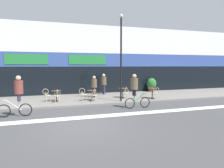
# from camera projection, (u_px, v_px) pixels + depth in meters

# --- Properties ---
(ground_plane) EXTENTS (120.00, 120.00, 0.00)m
(ground_plane) POSITION_uv_depth(u_px,v_px,m) (82.00, 127.00, 9.33)
(ground_plane) COLOR #424244
(sidewalk_slab) EXTENTS (40.00, 5.50, 0.12)m
(sidewalk_slab) POSITION_uv_depth(u_px,v_px,m) (63.00, 100.00, 16.15)
(sidewalk_slab) COLOR slate
(sidewalk_slab) RESTS_ON ground
(storefront_facade) EXTENTS (40.00, 4.06, 6.21)m
(storefront_facade) POSITION_uv_depth(u_px,v_px,m) (57.00, 60.00, 20.34)
(storefront_facade) COLOR silver
(storefront_facade) RESTS_ON ground
(bike_lane_stripe) EXTENTS (36.00, 0.70, 0.01)m
(bike_lane_stripe) POSITION_uv_depth(u_px,v_px,m) (76.00, 118.00, 10.84)
(bike_lane_stripe) COLOR silver
(bike_lane_stripe) RESTS_ON ground
(bistro_table_0) EXTENTS (0.70, 0.70, 0.73)m
(bistro_table_0) POSITION_uv_depth(u_px,v_px,m) (56.00, 94.00, 15.26)
(bistro_table_0) COLOR black
(bistro_table_0) RESTS_ON sidewalk_slab
(bistro_table_1) EXTENTS (0.68, 0.68, 0.72)m
(bistro_table_1) POSITION_uv_depth(u_px,v_px,m) (92.00, 93.00, 15.63)
(bistro_table_1) COLOR black
(bistro_table_1) RESTS_ON sidewalk_slab
(bistro_table_2) EXTENTS (0.69, 0.69, 0.74)m
(bistro_table_2) POSITION_uv_depth(u_px,v_px,m) (123.00, 91.00, 16.90)
(bistro_table_2) COLOR black
(bistro_table_2) RESTS_ON sidewalk_slab
(bistro_table_3) EXTENTS (0.71, 0.71, 0.78)m
(bistro_table_3) POSITION_uv_depth(u_px,v_px,m) (152.00, 91.00, 16.62)
(bistro_table_3) COLOR black
(bistro_table_3) RESTS_ON sidewalk_slab
(cafe_chair_0_near) EXTENTS (0.44, 0.60, 0.90)m
(cafe_chair_0_near) POSITION_uv_depth(u_px,v_px,m) (57.00, 95.00, 14.68)
(cafe_chair_0_near) COLOR beige
(cafe_chair_0_near) RESTS_ON sidewalk_slab
(cafe_chair_0_side) EXTENTS (0.60, 0.45, 0.90)m
(cafe_chair_0_side) POSITION_uv_depth(u_px,v_px,m) (47.00, 94.00, 15.05)
(cafe_chair_0_side) COLOR beige
(cafe_chair_0_side) RESTS_ON sidewalk_slab
(cafe_chair_1_near) EXTENTS (0.41, 0.58, 0.90)m
(cafe_chair_1_near) POSITION_uv_depth(u_px,v_px,m) (94.00, 94.00, 15.04)
(cafe_chair_1_near) COLOR beige
(cafe_chair_1_near) RESTS_ON sidewalk_slab
(cafe_chair_1_side) EXTENTS (0.58, 0.41, 0.90)m
(cafe_chair_1_side) POSITION_uv_depth(u_px,v_px,m) (83.00, 93.00, 15.42)
(cafe_chair_1_side) COLOR beige
(cafe_chair_1_side) RESTS_ON sidewalk_slab
(cafe_chair_2_near) EXTENTS (0.43, 0.59, 0.90)m
(cafe_chair_2_near) POSITION_uv_depth(u_px,v_px,m) (126.00, 92.00, 16.31)
(cafe_chair_2_near) COLOR beige
(cafe_chair_2_near) RESTS_ON sidewalk_slab
(cafe_chair_3_near) EXTENTS (0.41, 0.58, 0.90)m
(cafe_chair_3_near) POSITION_uv_depth(u_px,v_px,m) (157.00, 92.00, 16.03)
(cafe_chair_3_near) COLOR beige
(cafe_chair_3_near) RESTS_ON sidewalk_slab
(planter_pot) EXTENTS (0.92, 0.92, 1.29)m
(planter_pot) POSITION_uv_depth(u_px,v_px,m) (152.00, 84.00, 20.97)
(planter_pot) COLOR brown
(planter_pot) RESTS_ON sidewalk_slab
(lamp_post) EXTENTS (0.26, 0.26, 5.98)m
(lamp_post) POSITION_uv_depth(u_px,v_px,m) (121.00, 52.00, 15.03)
(lamp_post) COLOR black
(lamp_post) RESTS_ON sidewalk_slab
(cyclist_0) EXTENTS (1.69, 0.50, 2.10)m
(cyclist_0) POSITION_uv_depth(u_px,v_px,m) (18.00, 93.00, 11.07)
(cyclist_0) COLOR black
(cyclist_0) RESTS_ON ground
(cyclist_1) EXTENTS (1.66, 0.48, 2.10)m
(cyclist_1) POSITION_uv_depth(u_px,v_px,m) (135.00, 88.00, 13.21)
(cyclist_1) COLOR black
(cyclist_1) RESTS_ON ground
(pedestrian_near_end) EXTENTS (0.49, 0.49, 1.67)m
(pedestrian_near_end) POSITION_uv_depth(u_px,v_px,m) (94.00, 85.00, 17.18)
(pedestrian_near_end) COLOR #382D47
(pedestrian_near_end) RESTS_ON sidewalk_slab
(pedestrian_far_end) EXTENTS (0.53, 0.53, 1.77)m
(pedestrian_far_end) POSITION_uv_depth(u_px,v_px,m) (104.00, 82.00, 18.95)
(pedestrian_far_end) COLOR #382D47
(pedestrian_far_end) RESTS_ON sidewalk_slab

